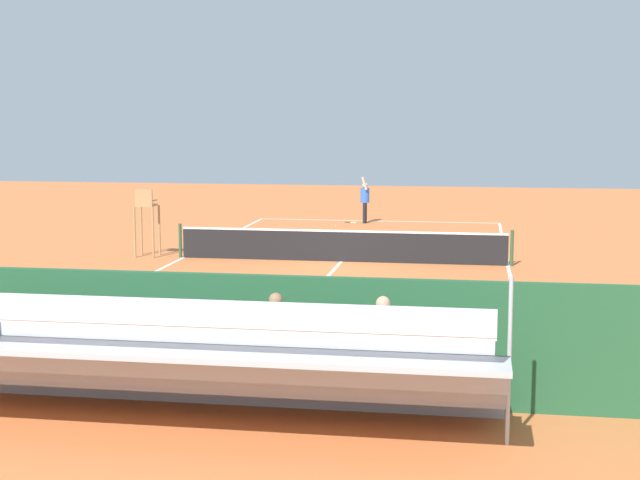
{
  "coord_description": "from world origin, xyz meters",
  "views": [
    {
      "loc": [
        -4.0,
        28.24,
        4.53
      ],
      "look_at": [
        0.0,
        4.0,
        1.2
      ],
      "focal_mm": 53.13,
      "sensor_mm": 36.0,
      "label": 1
    }
  ],
  "objects_px": {
    "equipment_bag": "(239,376)",
    "tennis_net": "(341,245)",
    "courtside_bench": "(369,357)",
    "bleacher_stand": "(185,360)",
    "tennis_ball_far": "(336,226)",
    "tennis_racket": "(353,223)",
    "tennis_player": "(365,198)",
    "tennis_ball_near": "(306,230)",
    "umpire_chair": "(146,215)"
  },
  "relations": [
    {
      "from": "tennis_net",
      "to": "tennis_ball_far",
      "type": "distance_m",
      "value": 8.78
    },
    {
      "from": "tennis_racket",
      "to": "tennis_ball_near",
      "type": "distance_m",
      "value": 3.16
    },
    {
      "from": "tennis_ball_near",
      "to": "bleacher_stand",
      "type": "bearing_deg",
      "value": 95.77
    },
    {
      "from": "tennis_player",
      "to": "tennis_ball_near",
      "type": "height_order",
      "value": "tennis_player"
    },
    {
      "from": "equipment_bag",
      "to": "tennis_player",
      "type": "bearing_deg",
      "value": -88.4
    },
    {
      "from": "bleacher_stand",
      "to": "tennis_ball_near",
      "type": "xyz_separation_m",
      "value": [
        2.29,
        -22.64,
        -0.9
      ]
    },
    {
      "from": "tennis_net",
      "to": "equipment_bag",
      "type": "relative_size",
      "value": 11.44
    },
    {
      "from": "umpire_chair",
      "to": "equipment_bag",
      "type": "relative_size",
      "value": 2.38
    },
    {
      "from": "equipment_bag",
      "to": "tennis_ball_far",
      "type": "xyz_separation_m",
      "value": [
        1.64,
        -22.05,
        -0.15
      ]
    },
    {
      "from": "umpire_chair",
      "to": "tennis_player",
      "type": "bearing_deg",
      "value": -119.35
    },
    {
      "from": "courtside_bench",
      "to": "tennis_racket",
      "type": "distance_m",
      "value": 23.64
    },
    {
      "from": "tennis_net",
      "to": "bleacher_stand",
      "type": "bearing_deg",
      "value": 89.49
    },
    {
      "from": "equipment_bag",
      "to": "tennis_ball_far",
      "type": "height_order",
      "value": "equipment_bag"
    },
    {
      "from": "umpire_chair",
      "to": "tennis_ball_near",
      "type": "height_order",
      "value": "umpire_chair"
    },
    {
      "from": "umpire_chair",
      "to": "tennis_ball_near",
      "type": "distance_m",
      "value": 8.35
    },
    {
      "from": "umpire_chair",
      "to": "tennis_racket",
      "type": "height_order",
      "value": "umpire_chair"
    },
    {
      "from": "equipment_bag",
      "to": "tennis_racket",
      "type": "height_order",
      "value": "equipment_bag"
    },
    {
      "from": "tennis_net",
      "to": "equipment_bag",
      "type": "xyz_separation_m",
      "value": [
        -0.19,
        13.4,
        -0.32
      ]
    },
    {
      "from": "bleacher_stand",
      "to": "equipment_bag",
      "type": "distance_m",
      "value": 2.07
    },
    {
      "from": "courtside_bench",
      "to": "equipment_bag",
      "type": "xyz_separation_m",
      "value": [
        2.16,
        0.13,
        -0.38
      ]
    },
    {
      "from": "courtside_bench",
      "to": "tennis_ball_near",
      "type": "distance_m",
      "value": 21.16
    },
    {
      "from": "umpire_chair",
      "to": "tennis_player",
      "type": "distance_m",
      "value": 11.69
    },
    {
      "from": "tennis_racket",
      "to": "tennis_ball_far",
      "type": "distance_m",
      "value": 1.56
    },
    {
      "from": "tennis_net",
      "to": "tennis_player",
      "type": "xyz_separation_m",
      "value": [
        0.47,
        -10.18,
        0.51
      ]
    },
    {
      "from": "bleacher_stand",
      "to": "equipment_bag",
      "type": "relative_size",
      "value": 10.07
    },
    {
      "from": "tennis_net",
      "to": "tennis_racket",
      "type": "distance_m",
      "value": 10.18
    },
    {
      "from": "tennis_net",
      "to": "tennis_player",
      "type": "distance_m",
      "value": 10.21
    },
    {
      "from": "tennis_player",
      "to": "tennis_ball_near",
      "type": "xyz_separation_m",
      "value": [
        1.95,
        2.85,
        -0.98
      ]
    },
    {
      "from": "bleacher_stand",
      "to": "courtside_bench",
      "type": "bearing_deg",
      "value": -140.73
    },
    {
      "from": "umpire_chair",
      "to": "tennis_ball_far",
      "type": "bearing_deg",
      "value": -118.76
    },
    {
      "from": "tennis_player",
      "to": "bleacher_stand",
      "type": "bearing_deg",
      "value": 90.76
    },
    {
      "from": "courtside_bench",
      "to": "tennis_player",
      "type": "relative_size",
      "value": 0.93
    },
    {
      "from": "umpire_chair",
      "to": "tennis_ball_far",
      "type": "distance_m",
      "value": 9.95
    },
    {
      "from": "tennis_player",
      "to": "tennis_racket",
      "type": "xyz_separation_m",
      "value": [
        0.47,
        0.05,
        -1.0
      ]
    },
    {
      "from": "bleacher_stand",
      "to": "tennis_ball_near",
      "type": "bearing_deg",
      "value": -84.23
    },
    {
      "from": "equipment_bag",
      "to": "tennis_net",
      "type": "bearing_deg",
      "value": -89.2
    },
    {
      "from": "equipment_bag",
      "to": "tennis_ball_far",
      "type": "relative_size",
      "value": 13.64
    },
    {
      "from": "tennis_net",
      "to": "tennis_ball_near",
      "type": "height_order",
      "value": "tennis_net"
    },
    {
      "from": "equipment_bag",
      "to": "tennis_player",
      "type": "relative_size",
      "value": 0.47
    },
    {
      "from": "equipment_bag",
      "to": "tennis_player",
      "type": "height_order",
      "value": "tennis_player"
    },
    {
      "from": "bleacher_stand",
      "to": "tennis_ball_far",
      "type": "xyz_separation_m",
      "value": [
        1.31,
        -23.95,
        -0.9
      ]
    },
    {
      "from": "umpire_chair",
      "to": "tennis_player",
      "type": "height_order",
      "value": "umpire_chair"
    },
    {
      "from": "tennis_net",
      "to": "tennis_ball_far",
      "type": "height_order",
      "value": "tennis_net"
    },
    {
      "from": "equipment_bag",
      "to": "tennis_player",
      "type": "xyz_separation_m",
      "value": [
        0.66,
        -23.58,
        0.84
      ]
    },
    {
      "from": "tennis_player",
      "to": "tennis_ball_far",
      "type": "xyz_separation_m",
      "value": [
        0.98,
        1.53,
        -0.98
      ]
    },
    {
      "from": "courtside_bench",
      "to": "tennis_ball_far",
      "type": "bearing_deg",
      "value": -80.17
    },
    {
      "from": "tennis_racket",
      "to": "tennis_net",
      "type": "bearing_deg",
      "value": 95.33
    },
    {
      "from": "tennis_net",
      "to": "umpire_chair",
      "type": "height_order",
      "value": "umpire_chair"
    },
    {
      "from": "equipment_bag",
      "to": "tennis_ball_near",
      "type": "bearing_deg",
      "value": -82.83
    },
    {
      "from": "bleacher_stand",
      "to": "tennis_ball_far",
      "type": "distance_m",
      "value": 24.01
    }
  ]
}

